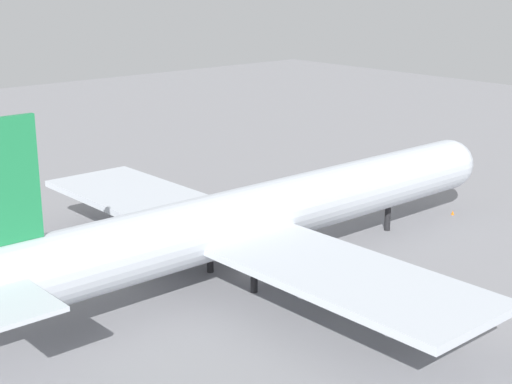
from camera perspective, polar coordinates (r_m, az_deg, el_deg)
ground_plane at (r=79.25m, az=0.00°, el=-6.04°), size 282.84×282.84×0.00m
cargo_airplane at (r=76.91m, az=-0.22°, el=-1.89°), size 70.71×56.55×19.29m
safety_cone_nose at (r=100.92m, az=14.33°, el=-1.49°), size 0.39×0.39×0.56m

